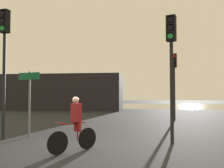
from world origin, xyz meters
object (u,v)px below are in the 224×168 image
(distant_building, at_px, (62,92))
(direction_sign_post, at_px, (29,94))
(cyclist, at_px, (75,124))
(traffic_light_near_right, at_px, (171,54))
(traffic_light_near_left, at_px, (4,49))
(traffic_light_far_right, at_px, (174,74))

(distant_building, height_order, direction_sign_post, distant_building)
(direction_sign_post, xyz_separation_m, cyclist, (2.56, -2.22, -0.88))
(distant_building, height_order, cyclist, distant_building)
(traffic_light_near_right, relative_size, traffic_light_near_left, 0.90)
(distant_building, xyz_separation_m, cyclist, (7.03, -18.79, -1.06))
(direction_sign_post, bearing_deg, distant_building, -56.94)
(distant_building, relative_size, traffic_light_near_right, 2.91)
(traffic_light_far_right, bearing_deg, direction_sign_post, 44.05)
(direction_sign_post, bearing_deg, traffic_light_near_right, -168.59)
(traffic_light_far_right, height_order, direction_sign_post, traffic_light_far_right)
(distant_building, bearing_deg, direction_sign_post, -74.90)
(traffic_light_far_right, bearing_deg, traffic_light_near_left, 43.23)
(distant_building, height_order, traffic_light_far_right, traffic_light_far_right)
(traffic_light_near_right, xyz_separation_m, traffic_light_near_left, (-6.24, 0.04, 0.33))
(traffic_light_near_right, height_order, cyclist, traffic_light_near_right)
(traffic_light_near_left, height_order, cyclist, traffic_light_near_left)
(distant_building, xyz_separation_m, traffic_light_near_right, (9.98, -17.20, 1.19))
(traffic_light_far_right, distance_m, cyclist, 10.38)
(distant_building, distance_m, traffic_light_far_right, 14.43)
(direction_sign_post, bearing_deg, cyclist, 157.02)
(traffic_light_near_right, relative_size, direction_sign_post, 1.70)
(traffic_light_near_right, height_order, direction_sign_post, traffic_light_near_right)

